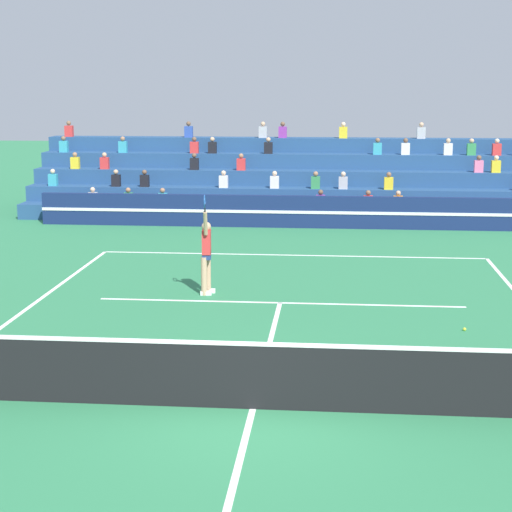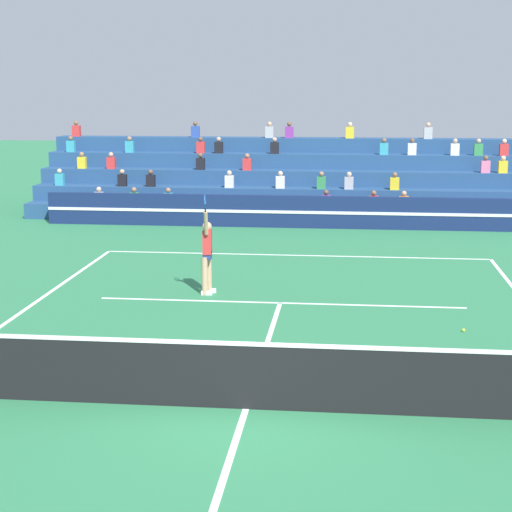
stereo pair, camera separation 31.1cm
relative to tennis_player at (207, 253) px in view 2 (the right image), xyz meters
The scene contains 7 objects.
ground_plane 7.39m from the tennis_player, 76.03° to the right, with size 120.00×120.00×0.00m, color #2D7A4C.
court_lines 7.38m from the tennis_player, 76.03° to the right, with size 11.10×23.90×0.01m.
tennis_net 7.33m from the tennis_player, 76.03° to the right, with size 12.00×0.10×1.10m.
sponsor_banner_wall 9.80m from the tennis_player, 79.60° to the left, with size 18.00×0.26×1.10m.
bleacher_stand 13.55m from the tennis_player, 82.53° to the left, with size 20.52×4.75×3.38m.
tennis_player is the anchor object (origin of this frame).
tennis_ball 6.21m from the tennis_player, 24.54° to the right, with size 0.07×0.07×0.07m, color #C6DB33.
Camera 2 is at (1.48, -12.17, 4.85)m, focal length 60.00 mm.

